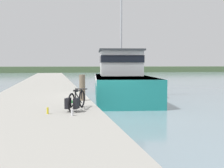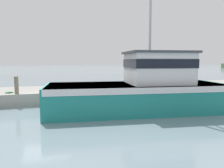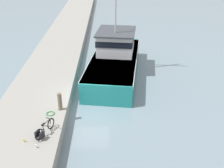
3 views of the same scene
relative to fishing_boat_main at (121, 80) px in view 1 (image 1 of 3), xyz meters
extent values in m
plane|color=gray|center=(-1.80, -5.57, -1.29)|extent=(320.00, 320.00, 0.00)
cube|color=gray|center=(-5.30, -5.57, -0.88)|extent=(4.41, 80.00, 0.81)
cube|color=#567047|center=(28.20, 67.97, -0.39)|extent=(180.00, 5.00, 1.80)
cube|color=teal|center=(-0.08, -0.55, -0.51)|extent=(4.92, 10.47, 1.56)
cone|color=teal|center=(0.75, 5.34, -0.51)|extent=(1.72, 2.00, 1.48)
cube|color=silver|center=(-0.08, -0.55, 0.12)|extent=(4.96, 10.28, 0.31)
cube|color=silver|center=(0.10, 0.70, 1.13)|extent=(3.28, 3.70, 1.72)
cube|color=black|center=(0.10, 0.70, 1.43)|extent=(3.34, 3.78, 0.48)
cube|color=#3D4247|center=(0.10, 0.70, 2.05)|extent=(3.54, 4.00, 0.12)
torus|color=black|center=(-4.09, -10.08, -0.17)|extent=(0.30, 0.58, 0.61)
torus|color=black|center=(-3.66, -9.11, -0.17)|extent=(0.30, 0.58, 0.61)
cylinder|color=black|center=(-4.02, -9.92, -0.24)|extent=(0.18, 0.34, 0.17)
cylinder|color=black|center=(-3.93, -9.71, -0.08)|extent=(0.09, 0.14, 0.47)
cylinder|color=black|center=(-4.00, -9.87, -0.01)|extent=(0.22, 0.45, 0.35)
cylinder|color=black|center=(-3.82, -9.46, -0.08)|extent=(0.30, 0.63, 0.47)
cylinder|color=black|center=(-3.80, -9.42, 0.14)|extent=(0.25, 0.51, 0.05)
cylinder|color=black|center=(-3.67, -9.14, -0.02)|extent=(0.07, 0.10, 0.31)
cylinder|color=black|center=(-3.69, -9.17, 0.19)|extent=(0.42, 0.21, 0.04)
cube|color=black|center=(-3.92, -9.69, 0.18)|extent=(0.19, 0.26, 0.05)
cube|color=black|center=(-4.19, -9.98, -0.20)|extent=(0.24, 0.34, 0.34)
cube|color=black|center=(-3.94, -10.09, -0.20)|extent=(0.24, 0.34, 0.34)
cylinder|color=#756651|center=(-3.45, -7.19, 0.07)|extent=(0.25, 0.25, 1.09)
torus|color=#197A2D|center=(-3.97, -7.69, -0.45)|extent=(0.50, 0.50, 0.05)
cylinder|color=yellow|center=(-4.83, -10.26, -0.37)|extent=(0.06, 0.06, 0.20)
cylinder|color=silver|center=(-4.11, -10.73, -0.38)|extent=(0.08, 0.08, 0.19)
camera|label=1|loc=(-4.64, -19.00, 1.03)|focal=45.00mm
camera|label=2|loc=(11.24, -5.62, 1.57)|focal=35.00mm
camera|label=3|loc=(-0.57, -21.64, 8.44)|focal=45.00mm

